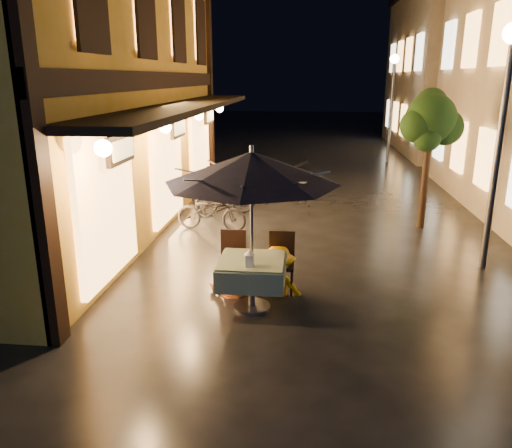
# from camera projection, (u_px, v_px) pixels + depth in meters

# --- Properties ---
(ground) EXTENTS (90.00, 90.00, 0.00)m
(ground) POSITION_uv_depth(u_px,v_px,m) (320.00, 308.00, 7.57)
(ground) COLOR black
(ground) RESTS_ON ground
(west_building) EXTENTS (5.90, 11.40, 7.40)m
(west_building) POSITION_uv_depth(u_px,v_px,m) (60.00, 61.00, 10.91)
(west_building) COLOR gold
(west_building) RESTS_ON ground
(east_building_far) EXTENTS (7.30, 10.30, 7.30)m
(east_building_far) POSITION_uv_depth(u_px,v_px,m) (480.00, 70.00, 22.95)
(east_building_far) COLOR #BCB399
(east_building_far) RESTS_ON ground
(street_tree) EXTENTS (1.43, 1.20, 3.15)m
(street_tree) POSITION_uv_depth(u_px,v_px,m) (431.00, 122.00, 10.94)
(street_tree) COLOR black
(street_tree) RESTS_ON ground
(streetlamp_near) EXTENTS (0.36, 0.36, 4.23)m
(streetlamp_near) POSITION_uv_depth(u_px,v_px,m) (504.00, 105.00, 8.35)
(streetlamp_near) COLOR #59595E
(streetlamp_near) RESTS_ON ground
(streetlamp_far) EXTENTS (0.36, 0.36, 4.23)m
(streetlamp_far) POSITION_uv_depth(u_px,v_px,m) (392.00, 89.00, 19.80)
(streetlamp_far) COLOR #59595E
(streetlamp_far) RESTS_ON ground
(cafe_table) EXTENTS (0.99, 0.99, 0.78)m
(cafe_table) POSITION_uv_depth(u_px,v_px,m) (252.00, 272.00, 7.42)
(cafe_table) COLOR #59595E
(cafe_table) RESTS_ON ground
(patio_umbrella) EXTENTS (2.52, 2.52, 2.46)m
(patio_umbrella) POSITION_uv_depth(u_px,v_px,m) (252.00, 168.00, 6.98)
(patio_umbrella) COLOR #59595E
(patio_umbrella) RESTS_ON ground
(cafe_chair_left) EXTENTS (0.42, 0.42, 0.97)m
(cafe_chair_left) POSITION_uv_depth(u_px,v_px,m) (233.00, 257.00, 8.18)
(cafe_chair_left) COLOR black
(cafe_chair_left) RESTS_ON ground
(cafe_chair_right) EXTENTS (0.42, 0.42, 0.97)m
(cafe_chair_right) POSITION_uv_depth(u_px,v_px,m) (281.00, 258.00, 8.10)
(cafe_chair_right) COLOR black
(cafe_chair_right) RESTS_ON ground
(table_lantern) EXTENTS (0.16, 0.16, 0.25)m
(table_lantern) POSITION_uv_depth(u_px,v_px,m) (250.00, 257.00, 7.06)
(table_lantern) COLOR white
(table_lantern) RESTS_ON cafe_table
(person_orange) EXTENTS (0.75, 0.60, 1.49)m
(person_orange) POSITION_uv_depth(u_px,v_px,m) (230.00, 249.00, 7.93)
(person_orange) COLOR #BC5121
(person_orange) RESTS_ON ground
(person_yellow) EXTENTS (1.00, 0.58, 1.54)m
(person_yellow) POSITION_uv_depth(u_px,v_px,m) (278.00, 248.00, 7.89)
(person_yellow) COLOR #FFAA00
(person_yellow) RESTS_ON ground
(bicycle_0) EXTENTS (1.70, 0.78, 0.86)m
(bicycle_0) POSITION_uv_depth(u_px,v_px,m) (211.00, 212.00, 11.31)
(bicycle_0) COLOR black
(bicycle_0) RESTS_ON ground
(bicycle_1) EXTENTS (1.57, 0.87, 0.91)m
(bicycle_1) POSITION_uv_depth(u_px,v_px,m) (225.00, 197.00, 12.60)
(bicycle_1) COLOR black
(bicycle_1) RESTS_ON ground
(bicycle_2) EXTENTS (1.93, 1.19, 0.96)m
(bicycle_2) POSITION_uv_depth(u_px,v_px,m) (226.00, 191.00, 13.18)
(bicycle_2) COLOR #232329
(bicycle_2) RESTS_ON ground
(bicycle_3) EXTENTS (1.62, 0.51, 0.96)m
(bicycle_3) POSITION_uv_depth(u_px,v_px,m) (219.00, 183.00, 14.16)
(bicycle_3) COLOR black
(bicycle_3) RESTS_ON ground
(bicycle_4) EXTENTS (1.99, 1.00, 1.00)m
(bicycle_4) POSITION_uv_depth(u_px,v_px,m) (233.00, 177.00, 14.95)
(bicycle_4) COLOR #222228
(bicycle_4) RESTS_ON ground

